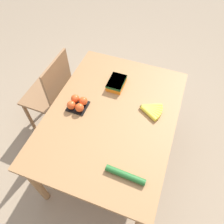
% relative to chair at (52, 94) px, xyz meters
% --- Properties ---
extents(ground_plane, '(12.00, 12.00, 0.00)m').
position_rel_chair_xyz_m(ground_plane, '(-0.19, -0.70, -0.49)').
color(ground_plane, gray).
extents(dining_table, '(1.31, 0.97, 0.73)m').
position_rel_chair_xyz_m(dining_table, '(-0.19, -0.70, 0.15)').
color(dining_table, '#9E7044').
rests_on(dining_table, ground_plane).
extents(chair, '(0.43, 0.41, 0.93)m').
position_rel_chair_xyz_m(chair, '(0.00, 0.00, 0.00)').
color(chair, '#8E6642').
rests_on(chair, ground_plane).
extents(banana_bunch, '(0.18, 0.18, 0.04)m').
position_rel_chair_xyz_m(banana_bunch, '(-0.06, -0.97, 0.26)').
color(banana_bunch, brown).
rests_on(banana_bunch, dining_table).
extents(tomato_pack, '(0.15, 0.15, 0.08)m').
position_rel_chair_xyz_m(tomato_pack, '(-0.22, -0.42, 0.28)').
color(tomato_pack, black).
rests_on(tomato_pack, dining_table).
extents(carrot_bag, '(0.19, 0.13, 0.06)m').
position_rel_chair_xyz_m(carrot_bag, '(0.11, -0.63, 0.28)').
color(carrot_bag, orange).
rests_on(carrot_bag, dining_table).
extents(cucumber_near, '(0.05, 0.27, 0.04)m').
position_rel_chair_xyz_m(cucumber_near, '(-0.63, -0.95, 0.27)').
color(cucumber_near, '#236028').
rests_on(cucumber_near, dining_table).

